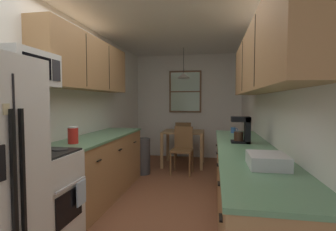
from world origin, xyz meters
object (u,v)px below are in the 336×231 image
object	(u,v)px
dining_chair_far	(183,139)
stove_range	(39,199)
dining_table	(183,137)
coffee_maker	(243,129)
dish_rack	(267,160)
trash_bin	(143,156)
microwave_over_range	(24,68)
storage_canister	(73,135)
mug_by_coffeemaker	(233,130)
dining_chair_near	(183,147)

from	to	relation	value
dining_chair_far	stove_range	bearing A→B (deg)	-103.13
dining_table	coffee_maker	bearing A→B (deg)	-66.69
dining_chair_far	coffee_maker	size ratio (longest dim) A/B	2.85
stove_range	dish_rack	size ratio (longest dim) A/B	3.24
dining_table	dish_rack	bearing A→B (deg)	-73.02
dining_table	dish_rack	size ratio (longest dim) A/B	2.57
trash_bin	dish_rack	world-z (taller)	dish_rack
microwave_over_range	storage_canister	xyz separation A→B (m)	(0.11, 0.62, -0.70)
microwave_over_range	dish_rack	bearing A→B (deg)	-2.65
dining_chair_far	mug_by_coffeemaker	bearing A→B (deg)	-61.86
mug_by_coffeemaker	dish_rack	distance (m)	2.11
stove_range	coffee_maker	bearing A→B (deg)	27.50
trash_bin	storage_canister	bearing A→B (deg)	-98.82
storage_canister	microwave_over_range	bearing A→B (deg)	-99.80
stove_range	dining_table	size ratio (longest dim) A/B	1.26
stove_range	dining_table	world-z (taller)	stove_range
microwave_over_range	dining_chair_far	size ratio (longest dim) A/B	0.68
dining_table	mug_by_coffeemaker	bearing A→B (deg)	-54.51
dining_table	trash_bin	size ratio (longest dim) A/B	1.27
stove_range	mug_by_coffeemaker	bearing A→B (deg)	45.89
coffee_maker	dining_chair_far	bearing A→B (deg)	110.26
trash_bin	stove_range	bearing A→B (deg)	-96.56
storage_canister	mug_by_coffeemaker	world-z (taller)	storage_canister
mug_by_coffeemaker	dish_rack	bearing A→B (deg)	-87.38
dining_chair_near	storage_canister	world-z (taller)	storage_canister
stove_range	dining_chair_near	world-z (taller)	stove_range
microwave_over_range	dish_rack	xyz separation A→B (m)	(2.15, -0.10, -0.76)
dining_table	dining_chair_near	distance (m)	0.60
coffee_maker	dish_rack	bearing A→B (deg)	-87.18
storage_canister	dish_rack	distance (m)	2.17
stove_range	storage_canister	world-z (taller)	storage_canister
microwave_over_range	dish_rack	distance (m)	2.28
dining_table	coffee_maker	world-z (taller)	coffee_maker
microwave_over_range	dining_table	bearing A→B (deg)	71.78
trash_bin	storage_canister	world-z (taller)	storage_canister
microwave_over_range	coffee_maker	bearing A→B (deg)	26.21
trash_bin	storage_canister	size ratio (longest dim) A/B	3.39
dining_table	mug_by_coffeemaker	world-z (taller)	mug_by_coffeemaker
dining_table	coffee_maker	size ratio (longest dim) A/B	2.77
stove_range	dining_chair_far	size ratio (longest dim) A/B	1.22
storage_canister	stove_range	bearing A→B (deg)	-89.49
storage_canister	dining_table	bearing A→B (deg)	69.94
dining_table	storage_canister	size ratio (longest dim) A/B	4.31
dining_chair_far	trash_bin	distance (m)	1.51
dining_chair_far	storage_canister	size ratio (longest dim) A/B	4.44
mug_by_coffeemaker	stove_range	bearing A→B (deg)	-134.11
trash_bin	coffee_maker	world-z (taller)	coffee_maker
dining_chair_far	mug_by_coffeemaker	distance (m)	2.22
dining_table	stove_range	bearing A→B (deg)	-106.45
microwave_over_range	coffee_maker	size ratio (longest dim) A/B	1.94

